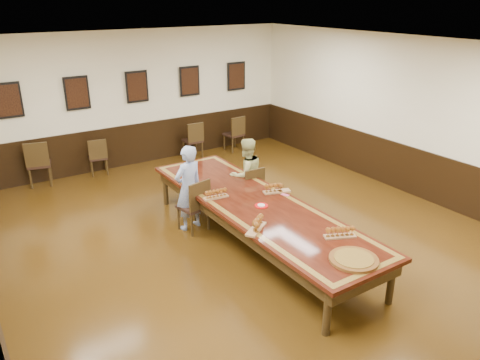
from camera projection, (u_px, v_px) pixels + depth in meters
floor at (256, 244)px, 7.91m from camera, size 8.00×10.00×0.02m
ceiling at (259, 48)px, 6.72m from camera, size 8.00×10.00×0.02m
wall_back at (137, 99)px, 11.21m from camera, size 8.00×0.02×3.20m
wall_right at (421, 119)px, 9.36m from camera, size 0.02×10.00×3.20m
chair_man at (193, 205)px, 8.23m from camera, size 0.54×0.58×0.97m
chair_woman at (249, 189)px, 8.97m from camera, size 0.43×0.47×0.92m
spare_chair_a at (39, 163)px, 10.20m from camera, size 0.59×0.62×1.02m
spare_chair_b at (98, 156)px, 10.86m from camera, size 0.48×0.51×0.87m
spare_chair_c at (193, 139)px, 12.00m from camera, size 0.45×0.49×0.94m
spare_chair_d at (234, 133)px, 12.51m from camera, size 0.49×0.52×0.95m
person_man at (189, 188)px, 8.19m from camera, size 0.63×0.48×1.55m
person_woman at (246, 175)px, 8.95m from camera, size 0.71×0.56×1.43m
pink_phone at (285, 195)px, 7.95m from camera, size 0.12×0.15×0.01m
wainscoting at (257, 217)px, 7.72m from camera, size 8.00×10.00×1.00m
conference_table at (257, 211)px, 7.68m from camera, size 1.40×5.00×0.76m
posters at (137, 87)px, 11.04m from camera, size 6.14×0.04×0.74m
flight_a at (216, 194)px, 7.81m from camera, size 0.44×0.18×0.16m
flight_b at (276, 188)px, 8.02m from camera, size 0.49×0.28×0.18m
flight_c at (257, 225)px, 6.75m from camera, size 0.49×0.39×0.18m
flight_d at (340, 232)px, 6.54m from camera, size 0.46×0.31×0.17m
red_plate_grp at (261, 206)px, 7.53m from camera, size 0.22×0.22×0.03m
carved_platter at (354, 259)px, 5.98m from camera, size 0.69×0.69×0.05m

